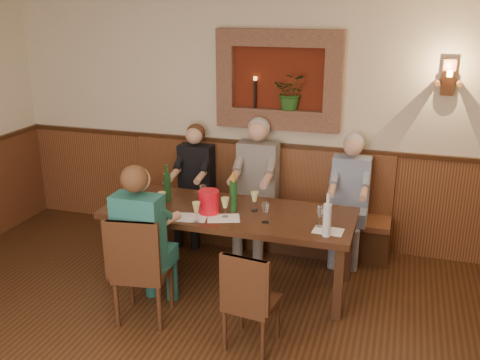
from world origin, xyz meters
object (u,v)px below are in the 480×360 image
object	(u,v)px
chair_near_right	(251,318)
wine_bottle_green_a	(233,196)
person_bench_right	(348,210)
water_bottle	(327,219)
bench	(255,215)
person_bench_left	(194,193)
wine_bottle_green_b	(167,186)
person_bench_mid	(256,195)
spittoon_bucket	(209,202)
person_chair_front	(145,254)
dining_table	(229,217)
chair_near_left	(143,289)

from	to	relation	value
chair_near_right	wine_bottle_green_a	world-z (taller)	wine_bottle_green_a
person_bench_right	water_bottle	bearing A→B (deg)	-93.54
bench	person_bench_right	size ratio (longest dim) A/B	2.20
person_bench_left	wine_bottle_green_b	bearing A→B (deg)	-87.17
person_bench_right	water_bottle	size ratio (longest dim) A/B	3.59
chair_near_right	person_bench_left	size ratio (longest dim) A/B	0.64
person_bench_mid	spittoon_bucket	bearing A→B (deg)	-101.25
person_chair_front	wine_bottle_green_a	size ratio (longest dim) A/B	3.65
chair_near_right	wine_bottle_green_a	size ratio (longest dim) A/B	2.22
dining_table	chair_near_right	bearing A→B (deg)	-62.32
wine_bottle_green_a	bench	bearing A→B (deg)	93.13
bench	person_bench_mid	world-z (taller)	person_bench_mid
person_bench_mid	person_bench_left	bearing A→B (deg)	179.69
wine_bottle_green_a	water_bottle	world-z (taller)	wine_bottle_green_a
person_bench_mid	water_bottle	xyz separation A→B (m)	(0.95, -1.14, 0.29)
bench	dining_table	bearing A→B (deg)	-90.00
bench	person_bench_mid	bearing A→B (deg)	-71.33
person_bench_mid	wine_bottle_green_b	xyz separation A→B (m)	(-0.70, -0.78, 0.29)
spittoon_bucket	chair_near_left	bearing A→B (deg)	-114.96
chair_near_left	person_bench_left	distance (m)	1.73
person_bench_mid	wine_bottle_green_a	xyz separation A→B (m)	(0.02, -0.84, 0.30)
wine_bottle_green_b	bench	bearing A→B (deg)	53.30
dining_table	person_chair_front	distance (m)	0.93
wine_bottle_green_a	wine_bottle_green_b	bearing A→B (deg)	174.66
person_bench_mid	person_bench_right	world-z (taller)	person_bench_mid
person_bench_left	person_bench_right	distance (m)	1.75
dining_table	spittoon_bucket	world-z (taller)	spittoon_bucket
chair_near_left	person_bench_left	bearing A→B (deg)	87.81
spittoon_bucket	wine_bottle_green_b	xyz separation A→B (m)	(-0.51, 0.18, 0.04)
person_bench_mid	bench	bearing A→B (deg)	108.67
chair_near_right	spittoon_bucket	world-z (taller)	spittoon_bucket
person_chair_front	water_bottle	xyz separation A→B (m)	(1.48, 0.47, 0.32)
spittoon_bucket	wine_bottle_green_a	world-z (taller)	wine_bottle_green_a
spittoon_bucket	water_bottle	distance (m)	1.15
wine_bottle_green_b	water_bottle	world-z (taller)	water_bottle
person_bench_left	person_chair_front	distance (m)	1.63
spittoon_bucket	person_bench_right	bearing A→B (deg)	38.41
chair_near_left	wine_bottle_green_a	size ratio (longest dim) A/B	2.54
dining_table	wine_bottle_green_b	size ratio (longest dim) A/B	6.34
person_chair_front	spittoon_bucket	xyz separation A→B (m)	(0.35, 0.66, 0.28)
dining_table	person_chair_front	size ratio (longest dim) A/B	1.70
chair_near_left	person_bench_right	world-z (taller)	person_bench_right
chair_near_left	person_bench_left	size ratio (longest dim) A/B	0.73
bench	water_bottle	distance (m)	1.69
chair_near_left	wine_bottle_green_b	distance (m)	1.12
chair_near_right	wine_bottle_green_a	bearing A→B (deg)	122.44
chair_near_left	person_bench_right	xyz separation A→B (m)	(1.55, 1.69, 0.27)
chair_near_right	spittoon_bucket	bearing A→B (deg)	134.96
dining_table	chair_near_left	world-z (taller)	chair_near_left
spittoon_bucket	dining_table	bearing A→B (deg)	37.54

